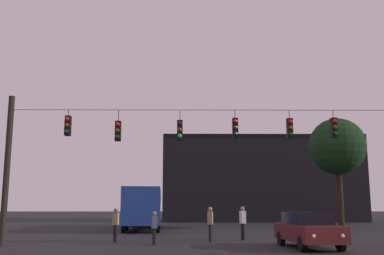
{
  "coord_description": "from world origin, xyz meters",
  "views": [
    {
      "loc": [
        -0.59,
        -8.01,
        1.87
      ],
      "look_at": [
        -0.45,
        10.9,
        5.14
      ],
      "focal_mm": 41.48,
      "sensor_mm": 36.0,
      "label": 1
    }
  ],
  "objects_px": {
    "pedestrian_crossing_left": "(210,222)",
    "pedestrian_crossing_right": "(154,226)",
    "city_bus": "(144,204)",
    "tree_left_silhouette": "(337,147)",
    "pedestrian_crossing_center": "(243,221)",
    "car_near_right": "(308,229)",
    "pedestrian_near_bus": "(116,223)"
  },
  "relations": [
    {
      "from": "city_bus",
      "to": "pedestrian_near_bus",
      "type": "distance_m",
      "value": 11.35
    },
    {
      "from": "pedestrian_crossing_left",
      "to": "pedestrian_crossing_center",
      "type": "bearing_deg",
      "value": 25.36
    },
    {
      "from": "car_near_right",
      "to": "tree_left_silhouette",
      "type": "xyz_separation_m",
      "value": [
        6.43,
        14.66,
        5.47
      ]
    },
    {
      "from": "pedestrian_near_bus",
      "to": "car_near_right",
      "type": "bearing_deg",
      "value": -20.55
    },
    {
      "from": "city_bus",
      "to": "car_near_right",
      "type": "xyz_separation_m",
      "value": [
        8.58,
        -14.63,
        -1.07
      ]
    },
    {
      "from": "pedestrian_near_bus",
      "to": "city_bus",
      "type": "bearing_deg",
      "value": 88.62
    },
    {
      "from": "city_bus",
      "to": "pedestrian_crossing_center",
      "type": "xyz_separation_m",
      "value": [
        6.27,
        -10.38,
        -0.87
      ]
    },
    {
      "from": "pedestrian_crossing_left",
      "to": "tree_left_silhouette",
      "type": "xyz_separation_m",
      "value": [
        10.49,
        11.24,
        5.29
      ]
    },
    {
      "from": "pedestrian_crossing_right",
      "to": "pedestrian_near_bus",
      "type": "height_order",
      "value": "pedestrian_near_bus"
    },
    {
      "from": "pedestrian_crossing_left",
      "to": "pedestrian_crossing_right",
      "type": "xyz_separation_m",
      "value": [
        -2.7,
        -1.86,
        -0.12
      ]
    },
    {
      "from": "car_near_right",
      "to": "pedestrian_crossing_center",
      "type": "distance_m",
      "value": 4.84
    },
    {
      "from": "pedestrian_crossing_center",
      "to": "pedestrian_crossing_right",
      "type": "height_order",
      "value": "pedestrian_crossing_center"
    },
    {
      "from": "pedestrian_crossing_center",
      "to": "tree_left_silhouette",
      "type": "xyz_separation_m",
      "value": [
        8.74,
        10.41,
        5.28
      ]
    },
    {
      "from": "car_near_right",
      "to": "pedestrian_near_bus",
      "type": "relative_size",
      "value": 2.67
    },
    {
      "from": "pedestrian_crossing_center",
      "to": "pedestrian_near_bus",
      "type": "distance_m",
      "value": 6.61
    },
    {
      "from": "pedestrian_crossing_right",
      "to": "pedestrian_near_bus",
      "type": "distance_m",
      "value": 2.73
    },
    {
      "from": "pedestrian_crossing_right",
      "to": "pedestrian_near_bus",
      "type": "relative_size",
      "value": 0.92
    },
    {
      "from": "city_bus",
      "to": "pedestrian_crossing_right",
      "type": "distance_m",
      "value": 13.23
    },
    {
      "from": "pedestrian_crossing_left",
      "to": "pedestrian_crossing_right",
      "type": "distance_m",
      "value": 3.28
    },
    {
      "from": "pedestrian_crossing_center",
      "to": "pedestrian_crossing_right",
      "type": "bearing_deg",
      "value": -148.83
    },
    {
      "from": "pedestrian_crossing_left",
      "to": "tree_left_silhouette",
      "type": "height_order",
      "value": "tree_left_silhouette"
    },
    {
      "from": "pedestrian_near_bus",
      "to": "tree_left_silhouette",
      "type": "relative_size",
      "value": 0.2
    },
    {
      "from": "city_bus",
      "to": "tree_left_silhouette",
      "type": "xyz_separation_m",
      "value": [
        15.01,
        0.03,
        4.41
      ]
    },
    {
      "from": "pedestrian_crossing_right",
      "to": "city_bus",
      "type": "bearing_deg",
      "value": 97.92
    },
    {
      "from": "pedestrian_crossing_right",
      "to": "car_near_right",
      "type": "bearing_deg",
      "value": -13.02
    },
    {
      "from": "pedestrian_crossing_left",
      "to": "pedestrian_near_bus",
      "type": "bearing_deg",
      "value": -178.74
    },
    {
      "from": "city_bus",
      "to": "tree_left_silhouette",
      "type": "height_order",
      "value": "tree_left_silhouette"
    },
    {
      "from": "car_near_right",
      "to": "pedestrian_crossing_center",
      "type": "xyz_separation_m",
      "value": [
        -2.31,
        4.25,
        0.19
      ]
    },
    {
      "from": "city_bus",
      "to": "pedestrian_crossing_right",
      "type": "height_order",
      "value": "city_bus"
    },
    {
      "from": "tree_left_silhouette",
      "to": "car_near_right",
      "type": "bearing_deg",
      "value": -113.69
    },
    {
      "from": "pedestrian_crossing_left",
      "to": "pedestrian_crossing_right",
      "type": "bearing_deg",
      "value": -145.41
    },
    {
      "from": "city_bus",
      "to": "pedestrian_crossing_left",
      "type": "xyz_separation_m",
      "value": [
        4.52,
        -11.21,
        -0.89
      ]
    }
  ]
}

